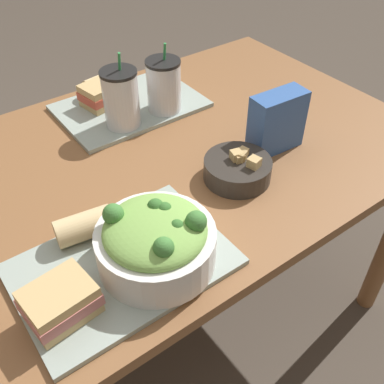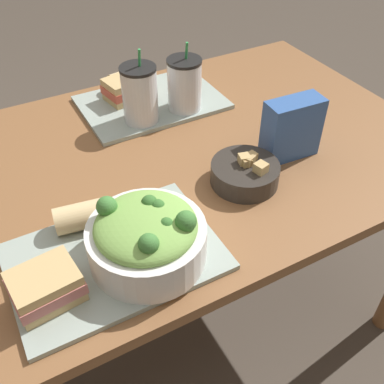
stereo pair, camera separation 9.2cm
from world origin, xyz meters
TOP-DOWN VIEW (x-y plane):
  - ground_plane at (0.00, 0.00)m, footprint 12.00×12.00m
  - dining_table at (0.00, 0.00)m, footprint 1.44×0.86m
  - tray_near at (-0.21, -0.25)m, footprint 0.40×0.28m
  - tray_far at (0.10, 0.25)m, footprint 0.40×0.28m
  - salad_bowl at (-0.15, -0.29)m, footprint 0.22×0.22m
  - soup_bowl at (0.14, -0.18)m, footprint 0.16×0.16m
  - sandwich_near at (-0.35, -0.29)m, footprint 0.13×0.10m
  - baguette_near at (-0.23, -0.15)m, footprint 0.12×0.07m
  - sandwich_far at (0.04, 0.29)m, footprint 0.12×0.11m
  - baguette_far at (0.07, 0.35)m, footprint 0.10×0.07m
  - drink_cup_dark at (0.03, 0.17)m, footprint 0.10×0.10m
  - drink_cup_red at (0.17, 0.17)m, footprint 0.10×0.10m
  - chip_bag at (0.30, -0.14)m, footprint 0.14×0.07m

SIDE VIEW (x-z plane):
  - ground_plane at x=0.00m, z-range 0.00..0.00m
  - dining_table at x=0.00m, z-range 0.27..0.99m
  - tray_near at x=-0.21m, z-range 0.72..0.73m
  - tray_far at x=0.10m, z-range 0.72..0.73m
  - soup_bowl at x=0.14m, z-range 0.71..0.78m
  - baguette_near at x=-0.23m, z-range 0.73..0.79m
  - baguette_far at x=0.07m, z-range 0.73..0.79m
  - sandwich_far at x=0.04m, z-range 0.73..0.79m
  - sandwich_near at x=-0.35m, z-range 0.73..0.79m
  - salad_bowl at x=-0.15m, z-range 0.72..0.85m
  - chip_bag at x=0.30m, z-range 0.72..0.87m
  - drink_cup_red at x=0.17m, z-range 0.70..0.89m
  - drink_cup_dark at x=0.03m, z-range 0.70..0.90m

